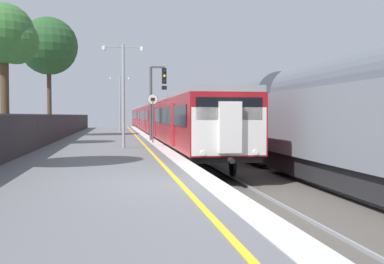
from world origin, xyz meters
TOP-DOWN VIEW (x-y plane):
  - ground at (2.64, 0.00)m, footprint 17.40×110.00m
  - commuter_train_at_platform at (2.10, 35.93)m, footprint 2.83×62.21m
  - freight_train_adjacent_track at (6.10, 25.26)m, footprint 2.60×60.04m
  - signal_gantry at (0.63, 18.84)m, footprint 1.10×0.24m
  - speed_limit_sign at (0.25, 16.00)m, footprint 0.59×0.08m
  - platform_lamp_mid at (-1.47, 11.79)m, footprint 2.00×0.20m
  - platform_lamp_far at (-1.47, 36.01)m, footprint 2.00×0.20m
  - background_tree_left at (-7.37, 14.67)m, footprint 3.34×3.12m
  - background_tree_right at (-6.75, 25.48)m, footprint 4.29×4.29m

SIDE VIEW (x-z plane):
  - ground at x=2.64m, z-range -1.21..0.00m
  - commuter_train_at_platform at x=2.10m, z-range -0.64..3.17m
  - freight_train_adjacent_track at x=6.10m, z-range -0.78..3.88m
  - speed_limit_sign at x=0.25m, z-range 0.38..3.18m
  - signal_gantry at x=0.63m, z-range 0.60..5.29m
  - platform_lamp_mid at x=-1.47m, z-range 0.49..5.45m
  - platform_lamp_far at x=-1.47m, z-range 0.50..5.94m
  - background_tree_left at x=-7.37m, z-range 1.94..9.32m
  - background_tree_right at x=-6.75m, z-range 2.19..11.10m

